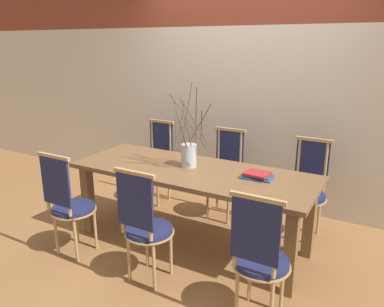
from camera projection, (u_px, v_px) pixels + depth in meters
ground_plane at (192, 243)px, 3.59m from camera, size 16.00×16.00×0.00m
wall_rear at (245, 65)px, 4.15m from camera, size 12.00×0.06×3.20m
dining_table at (192, 181)px, 3.41m from camera, size 2.23×0.83×0.74m
chair_near_leftend at (68, 202)px, 3.26m from camera, size 0.39×0.39×0.97m
chair_near_left at (145, 224)px, 2.87m from camera, size 0.39×0.39×0.97m
chair_near_center at (260, 256)px, 2.44m from camera, size 0.39×0.39×0.97m
chair_far_leftend at (157, 160)px, 4.44m from camera, size 0.39×0.39×0.97m
chair_far_left at (225, 172)px, 4.02m from camera, size 0.39×0.39×0.97m
chair_far_center at (308, 187)px, 3.61m from camera, size 0.39×0.39×0.97m
vase_centerpiece at (189, 153)px, 3.42m from camera, size 0.39×0.41×0.77m
book_stack at (257, 175)px, 3.16m from camera, size 0.27×0.22×0.05m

